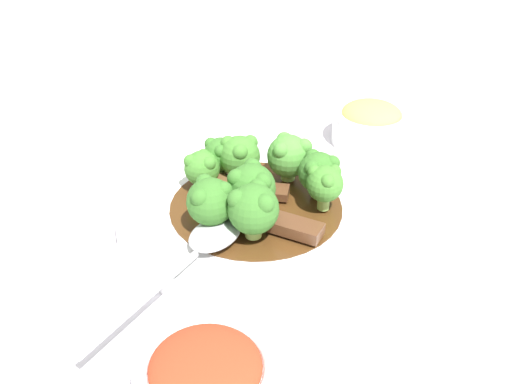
% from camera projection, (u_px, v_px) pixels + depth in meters
% --- Properties ---
extents(ground_plane, '(4.00, 4.00, 0.00)m').
position_uv_depth(ground_plane, '(256.00, 217.00, 0.68)').
color(ground_plane, silver).
extents(main_plate, '(0.31, 0.31, 0.02)m').
position_uv_depth(main_plate, '(256.00, 210.00, 0.68)').
color(main_plate, white).
rests_on(main_plate, ground_plane).
extents(beef_strip_0, '(0.06, 0.07, 0.01)m').
position_uv_depth(beef_strip_0, '(220.00, 194.00, 0.67)').
color(beef_strip_0, brown).
rests_on(beef_strip_0, main_plate).
extents(beef_strip_1, '(0.05, 0.07, 0.01)m').
position_uv_depth(beef_strip_1, '(259.00, 190.00, 0.69)').
color(beef_strip_1, '#56331E').
rests_on(beef_strip_1, main_plate).
extents(beef_strip_2, '(0.03, 0.06, 0.01)m').
position_uv_depth(beef_strip_2, '(295.00, 227.00, 0.62)').
color(beef_strip_2, '#56331E').
rests_on(beef_strip_2, main_plate).
extents(broccoli_floret_0, '(0.05, 0.05, 0.06)m').
position_uv_depth(broccoli_floret_0, '(290.00, 155.00, 0.70)').
color(broccoli_floret_0, '#7FA84C').
rests_on(broccoli_floret_0, main_plate).
extents(broccoli_floret_1, '(0.05, 0.05, 0.06)m').
position_uv_depth(broccoli_floret_1, '(240.00, 155.00, 0.69)').
color(broccoli_floret_1, '#8EB756').
rests_on(broccoli_floret_1, main_plate).
extents(broccoli_floret_2, '(0.05, 0.05, 0.06)m').
position_uv_depth(broccoli_floret_2, '(253.00, 208.00, 0.60)').
color(broccoli_floret_2, '#8EB756').
rests_on(broccoli_floret_2, main_plate).
extents(broccoli_floret_3, '(0.05, 0.05, 0.06)m').
position_uv_depth(broccoli_floret_3, '(211.00, 201.00, 0.62)').
color(broccoli_floret_3, '#7FA84C').
rests_on(broccoli_floret_3, main_plate).
extents(broccoli_floret_4, '(0.04, 0.04, 0.05)m').
position_uv_depth(broccoli_floret_4, '(325.00, 183.00, 0.65)').
color(broccoli_floret_4, '#8EB756').
rests_on(broccoli_floret_4, main_plate).
extents(broccoli_floret_5, '(0.05, 0.05, 0.06)m').
position_uv_depth(broccoli_floret_5, '(251.00, 187.00, 0.63)').
color(broccoli_floret_5, '#8EB756').
rests_on(broccoli_floret_5, main_plate).
extents(broccoli_floret_6, '(0.05, 0.05, 0.05)m').
position_uv_depth(broccoli_floret_6, '(319.00, 172.00, 0.67)').
color(broccoli_floret_6, '#8EB756').
rests_on(broccoli_floret_6, main_plate).
extents(broccoli_floret_7, '(0.04, 0.04, 0.05)m').
position_uv_depth(broccoli_floret_7, '(221.00, 154.00, 0.70)').
color(broccoli_floret_7, '#8EB756').
rests_on(broccoli_floret_7, main_plate).
extents(broccoli_floret_8, '(0.04, 0.04, 0.05)m').
position_uv_depth(broccoli_floret_8, '(202.00, 167.00, 0.69)').
color(broccoli_floret_8, '#8EB756').
rests_on(broccoli_floret_8, main_plate).
extents(serving_spoon, '(0.22, 0.05, 0.01)m').
position_uv_depth(serving_spoon, '(205.00, 243.00, 0.60)').
color(serving_spoon, '#B7B7BC').
rests_on(serving_spoon, main_plate).
extents(side_bowl_kimchi, '(0.11, 0.11, 0.05)m').
position_uv_depth(side_bowl_kimchi, '(206.00, 377.00, 0.46)').
color(side_bowl_kimchi, white).
rests_on(side_bowl_kimchi, ground_plane).
extents(side_bowl_appetizer, '(0.10, 0.10, 0.06)m').
position_uv_depth(side_bowl_appetizer, '(370.00, 123.00, 0.82)').
color(side_bowl_appetizer, white).
rests_on(side_bowl_appetizer, ground_plane).
extents(sauce_dish, '(0.08, 0.08, 0.01)m').
position_uv_depth(sauce_dish, '(129.00, 142.00, 0.82)').
color(sauce_dish, white).
rests_on(sauce_dish, ground_plane).
extents(paper_napkin, '(0.15, 0.13, 0.01)m').
position_uv_depth(paper_napkin, '(130.00, 142.00, 0.83)').
color(paper_napkin, white).
rests_on(paper_napkin, ground_plane).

